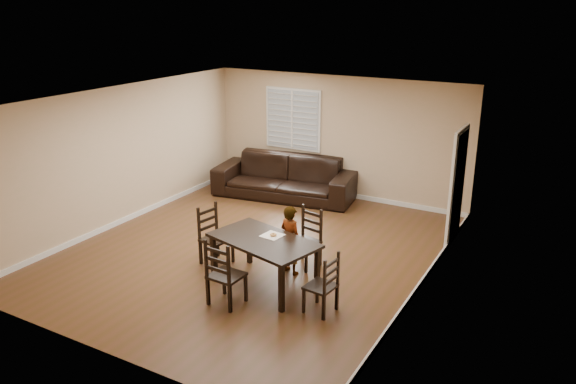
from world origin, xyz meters
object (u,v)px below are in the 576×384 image
at_px(chair_right, 327,287).
at_px(chair_far, 221,277).
at_px(dining_table, 264,244).
at_px(sofa, 285,177).
at_px(child, 291,240).
at_px(chair_left, 211,236).
at_px(donut, 273,234).
at_px(chair_near, 309,239).

bearing_deg(chair_right, chair_far, -61.76).
xyz_separation_m(dining_table, chair_right, (1.21, -0.29, -0.28)).
bearing_deg(sofa, child, -67.56).
bearing_deg(chair_left, child, -68.14).
relative_size(chair_left, donut, 9.56).
height_order(chair_near, chair_right, chair_near).
bearing_deg(child, chair_left, 27.48).
bearing_deg(chair_far, chair_near, -100.35).
relative_size(chair_far, donut, 9.78).
bearing_deg(chair_near, chair_far, -90.65).
xyz_separation_m(chair_left, chair_right, (2.44, -0.59, -0.04)).
distance_m(chair_left, chair_right, 2.51).
height_order(dining_table, chair_left, chair_left).
bearing_deg(dining_table, chair_far, -88.42).
distance_m(chair_near, chair_far, 1.93).
distance_m(child, donut, 0.47).
relative_size(chair_near, sofa, 0.32).
relative_size(chair_near, chair_far, 0.97).
relative_size(child, sofa, 0.37).
height_order(chair_left, chair_right, chair_left).
xyz_separation_m(chair_far, child, (0.34, 1.44, 0.11)).
distance_m(chair_far, chair_left, 1.55).
bearing_deg(child, chair_near, -87.91).
bearing_deg(child, chair_far, 92.64).
height_order(child, donut, child).
bearing_deg(child, sofa, -43.22).
height_order(dining_table, donut, donut).
xyz_separation_m(chair_left, donut, (1.29, -0.12, 0.34)).
distance_m(dining_table, chair_far, 0.91).
distance_m(chair_near, donut, 0.93).
xyz_separation_m(dining_table, sofa, (-1.80, 3.82, -0.23)).
bearing_deg(dining_table, donut, 83.66).
distance_m(chair_left, donut, 1.34).
height_order(chair_far, child, child).
bearing_deg(donut, chair_near, 77.48).
relative_size(chair_far, sofa, 0.33).
xyz_separation_m(chair_left, child, (1.37, 0.28, 0.12)).
xyz_separation_m(chair_right, donut, (-1.15, 0.46, 0.39)).
distance_m(chair_right, child, 1.39).
distance_m(dining_table, chair_near, 1.08).
height_order(dining_table, child, child).
bearing_deg(chair_near, chair_left, -141.32).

